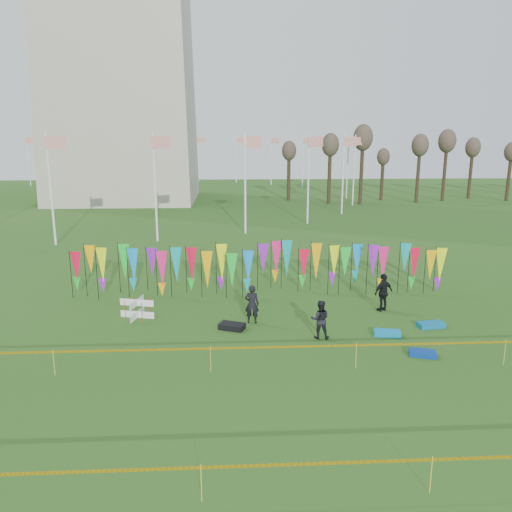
{
  "coord_description": "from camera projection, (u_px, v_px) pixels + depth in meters",
  "views": [
    {
      "loc": [
        -1.31,
        -16.39,
        7.52
      ],
      "look_at": [
        -0.1,
        6.0,
        2.26
      ],
      "focal_mm": 35.0,
      "sensor_mm": 36.0,
      "label": 1
    }
  ],
  "objects": [
    {
      "name": "kite_bag_turquoise",
      "position": [
        387.0,
        333.0,
        19.55
      ],
      "size": [
        1.1,
        0.71,
        0.2
      ],
      "primitive_type": "cube",
      "rotation": [
        0.0,
        0.0,
        -0.21
      ],
      "color": "#0D85C7",
      "rests_on": "ground"
    },
    {
      "name": "box_kite",
      "position": [
        137.0,
        309.0,
        21.39
      ],
      "size": [
        0.77,
        0.77,
        0.86
      ],
      "rotation": [
        0.0,
        0.0,
        -0.23
      ],
      "color": "red",
      "rests_on": "ground"
    },
    {
      "name": "flagpole_ring",
      "position": [
        128.0,
        168.0,
        62.73
      ],
      "size": [
        57.4,
        56.16,
        8.0
      ],
      "color": "white",
      "rests_on": "ground"
    },
    {
      "name": "tree_line",
      "position": [
        502.0,
        150.0,
        60.77
      ],
      "size": [
        53.92,
        1.92,
        7.84
      ],
      "color": "#382B1C",
      "rests_on": "ground"
    },
    {
      "name": "caution_tape_far",
      "position": [
        284.0,
        466.0,
        10.53
      ],
      "size": [
        26.0,
        0.02,
        0.9
      ],
      "color": "#DDAE04",
      "rests_on": "ground"
    },
    {
      "name": "kite_bag_black",
      "position": [
        232.0,
        326.0,
        20.23
      ],
      "size": [
        1.15,
        0.93,
        0.23
      ],
      "primitive_type": "cube",
      "rotation": [
        0.0,
        0.0,
        -0.4
      ],
      "color": "black",
      "rests_on": "ground"
    },
    {
      "name": "ground",
      "position": [
        268.0,
        356.0,
        17.72
      ],
      "size": [
        160.0,
        160.0,
        0.0
      ],
      "primitive_type": "plane",
      "color": "#254F16",
      "rests_on": "ground"
    },
    {
      "name": "person_right",
      "position": [
        383.0,
        292.0,
        22.23
      ],
      "size": [
        1.16,
        0.98,
        1.72
      ],
      "primitive_type": "imported",
      "rotation": [
        0.0,
        0.0,
        3.62
      ],
      "color": "black",
      "rests_on": "ground"
    },
    {
      "name": "banner_row",
      "position": [
        262.0,
        263.0,
        24.7
      ],
      "size": [
        18.64,
        0.64,
        2.4
      ],
      "color": "black",
      "rests_on": "ground"
    },
    {
      "name": "kite_bag_blue",
      "position": [
        423.0,
        353.0,
        17.72
      ],
      "size": [
        1.02,
        0.72,
        0.19
      ],
      "primitive_type": "cube",
      "rotation": [
        0.0,
        0.0,
        -0.29
      ],
      "color": "#09379D",
      "rests_on": "ground"
    },
    {
      "name": "person_left",
      "position": [
        252.0,
        304.0,
        20.75
      ],
      "size": [
        0.63,
        0.48,
        1.65
      ],
      "primitive_type": "imported",
      "rotation": [
        0.0,
        0.0,
        3.07
      ],
      "color": "black",
      "rests_on": "ground"
    },
    {
      "name": "kite_bag_teal",
      "position": [
        431.0,
        325.0,
        20.43
      ],
      "size": [
        1.12,
        0.64,
        0.2
      ],
      "primitive_type": "cube",
      "rotation": [
        0.0,
        0.0,
        0.12
      ],
      "color": "#0C6CAD",
      "rests_on": "ground"
    },
    {
      "name": "caution_tape_near",
      "position": [
        264.0,
        348.0,
        16.47
      ],
      "size": [
        26.0,
        0.02,
        0.9
      ],
      "color": "#DDAE04",
      "rests_on": "ground"
    },
    {
      "name": "person_mid",
      "position": [
        320.0,
        319.0,
        19.18
      ],
      "size": [
        0.79,
        0.55,
        1.52
      ],
      "primitive_type": "imported",
      "rotation": [
        0.0,
        0.0,
        3.0
      ],
      "color": "black",
      "rests_on": "ground"
    }
  ]
}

